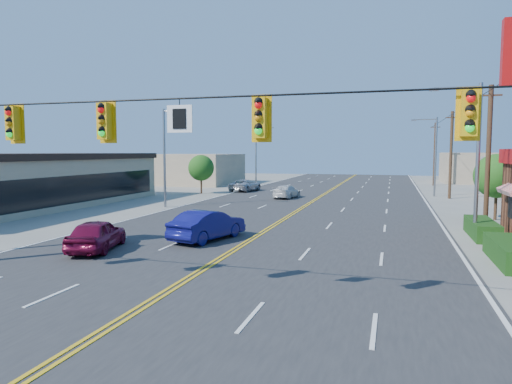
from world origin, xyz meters
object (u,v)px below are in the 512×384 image
(car_silver, at_px, (245,186))
(car_white, at_px, (287,192))
(signal_span, at_px, (138,140))
(car_magenta, at_px, (97,236))
(car_blue, at_px, (208,226))

(car_silver, bearing_deg, car_white, 143.38)
(signal_span, distance_m, car_silver, 39.01)
(car_white, distance_m, car_silver, 8.76)
(signal_span, height_order, car_magenta, signal_span)
(car_magenta, distance_m, car_silver, 31.79)
(car_silver, bearing_deg, car_blue, 112.41)
(car_magenta, bearing_deg, car_silver, -99.99)
(car_magenta, distance_m, car_white, 25.65)
(car_magenta, relative_size, car_white, 0.98)
(car_white, bearing_deg, car_blue, 99.24)
(signal_span, height_order, car_white, signal_span)
(signal_span, xyz_separation_m, car_silver, (-9.05, 37.71, -4.22))
(car_silver, bearing_deg, signal_span, 111.71)
(signal_span, bearing_deg, car_white, 95.15)
(car_white, height_order, car_silver, car_silver)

